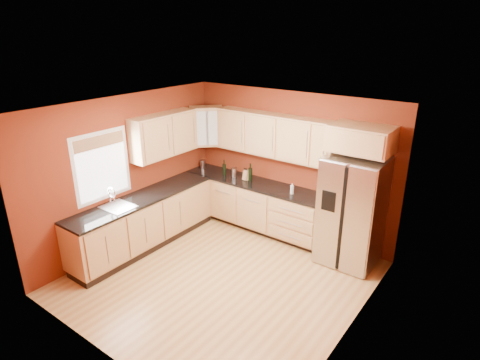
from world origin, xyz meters
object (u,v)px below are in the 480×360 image
object	(u,v)px
canister_left	(203,164)
knife_block	(246,175)
wine_bottle_a	(250,172)
refrigerator	(352,211)
soap_dispenser	(292,189)

from	to	relation	value
canister_left	knife_block	world-z (taller)	knife_block
canister_left	knife_block	bearing A→B (deg)	-1.31
wine_bottle_a	knife_block	bearing A→B (deg)	-166.88
refrigerator	soap_dispenser	xyz separation A→B (m)	(-1.08, -0.00, 0.12)
knife_block	soap_dispenser	bearing A→B (deg)	11.00
refrigerator	knife_block	size ratio (longest dim) A/B	9.16
canister_left	soap_dispenser	world-z (taller)	soap_dispenser
wine_bottle_a	soap_dispenser	world-z (taller)	wine_bottle_a
refrigerator	soap_dispenser	size ratio (longest dim) A/B	9.50
refrigerator	wine_bottle_a	xyz separation A→B (m)	(-2.02, 0.09, 0.20)
wine_bottle_a	soap_dispenser	distance (m)	0.95
canister_left	soap_dispenser	bearing A→B (deg)	-2.71
canister_left	soap_dispenser	xyz separation A→B (m)	(2.12, -0.10, 0.01)
soap_dispenser	refrigerator	bearing A→B (deg)	0.25
knife_block	soap_dispenser	world-z (taller)	knife_block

